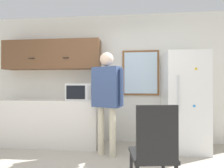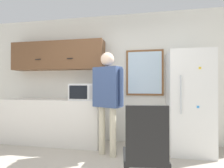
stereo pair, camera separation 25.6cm
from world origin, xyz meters
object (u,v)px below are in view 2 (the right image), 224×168
Objects in this scene: refrigerator at (188,102)px; chair at (145,150)px; person at (107,92)px; microwave at (84,92)px.

refrigerator reaches higher than chair.
chair is (0.63, -1.10, -0.54)m from person.
chair is (1.18, -1.47, -0.52)m from microwave.
microwave is 1.95m from refrigerator.
microwave is at bearing -59.08° from chair.
refrigerator is 1.80× the size of chair.
refrigerator is at bearing -124.36° from chair.
microwave is at bearing -178.16° from refrigerator.
person is at bearing -162.96° from refrigerator.
microwave is 0.28× the size of refrigerator.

